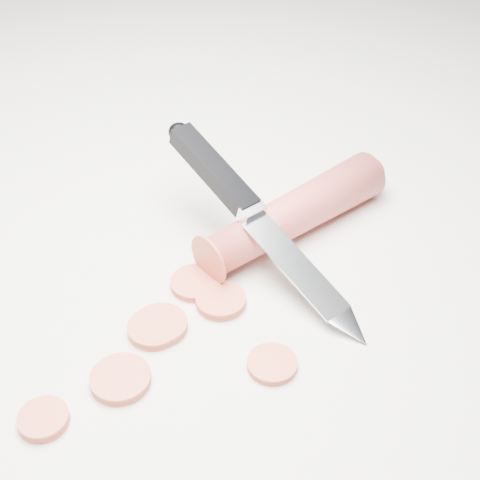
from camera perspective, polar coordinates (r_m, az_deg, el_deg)
The scene contains 10 objects.
ground at distance 0.49m, azimuth -3.02°, elevation -5.28°, with size 2.40×2.40×0.00m, color silver.
carrot at distance 0.54m, azimuth 4.68°, elevation 2.29°, with size 0.03×0.03×0.18m, color #C53F3B.
carrot_slice_0 at distance 0.45m, azimuth -10.16°, elevation -11.60°, with size 0.04×0.04×0.01m, color #DB5438.
carrot_slice_1 at distance 0.47m, azimuth -7.31°, elevation -7.48°, with size 0.04×0.04×0.01m, color #DB5438.
carrot_slice_2 at distance 0.50m, azimuth -3.83°, elevation -3.68°, with size 0.04×0.04×0.01m, color #DB5438.
carrot_slice_3 at distance 0.47m, azimuth -6.81°, elevation -7.23°, with size 0.04×0.04×0.01m, color #DB5438.
carrot_slice_4 at distance 0.45m, azimuth 2.77°, elevation -10.52°, with size 0.03×0.03×0.01m, color #DB5438.
carrot_slice_5 at distance 0.49m, azimuth -1.65°, elevation -5.20°, with size 0.04×0.04×0.01m, color #DB5438.
carrot_slice_6 at distance 0.44m, azimuth -16.41°, elevation -14.46°, with size 0.03×0.03×0.01m, color #DB5438.
kitchen_knife at distance 0.50m, azimuth 1.98°, elevation 1.57°, with size 0.22×0.09×0.08m, color silver, non-canonical shape.
Camera 1 is at (0.21, -0.28, 0.35)m, focal length 50.00 mm.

